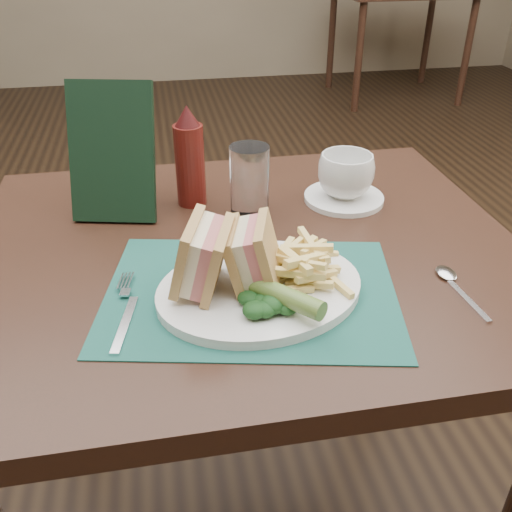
{
  "coord_description": "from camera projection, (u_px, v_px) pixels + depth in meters",
  "views": [
    {
      "loc": [
        -0.13,
        -1.3,
        1.23
      ],
      "look_at": [
        -0.01,
        -0.61,
        0.8
      ],
      "focal_mm": 40.0,
      "sensor_mm": 36.0,
      "label": 1
    }
  ],
  "objects": [
    {
      "name": "floor",
      "position": [
        223.0,
        374.0,
        1.75
      ],
      "size": [
        7.0,
        7.0,
        0.0
      ],
      "primitive_type": "plane",
      "color": "black",
      "rests_on": "ground"
    },
    {
      "name": "wall_back",
      "position": [
        167.0,
        81.0,
        4.68
      ],
      "size": [
        6.0,
        0.0,
        6.0
      ],
      "primitive_type": "plane",
      "rotation": [
        1.57,
        0.0,
        0.0
      ],
      "color": "gray",
      "rests_on": "ground"
    },
    {
      "name": "table_main",
      "position": [
        250.0,
        408.0,
        1.13
      ],
      "size": [
        0.9,
        0.75,
        0.75
      ],
      "primitive_type": null,
      "color": "black",
      "rests_on": "ground"
    },
    {
      "name": "table_bg_right",
      "position": [
        396.0,
        44.0,
        4.12
      ],
      "size": [
        0.9,
        0.75,
        0.75
      ],
      "primitive_type": null,
      "color": "black",
      "rests_on": "ground"
    },
    {
      "name": "placemat",
      "position": [
        251.0,
        293.0,
        0.82
      ],
      "size": [
        0.47,
        0.38,
        0.0
      ],
      "primitive_type": "cube",
      "rotation": [
        0.0,
        0.0,
        -0.21
      ],
      "color": "#184F44",
      "rests_on": "table_main"
    },
    {
      "name": "plate",
      "position": [
        260.0,
        289.0,
        0.82
      ],
      "size": [
        0.34,
        0.3,
        0.01
      ],
      "primitive_type": null,
      "rotation": [
        0.0,
        0.0,
        0.22
      ],
      "color": "white",
      "rests_on": "placemat"
    },
    {
      "name": "sandwich_half_a",
      "position": [
        187.0,
        255.0,
        0.78
      ],
      "size": [
        0.1,
        0.12,
        0.11
      ],
      "primitive_type": null,
      "rotation": [
        0.0,
        0.24,
        -0.3
      ],
      "color": "tan",
      "rests_on": "plate"
    },
    {
      "name": "sandwich_half_b",
      "position": [
        238.0,
        252.0,
        0.79
      ],
      "size": [
        0.1,
        0.11,
        0.1
      ],
      "primitive_type": null,
      "rotation": [
        0.0,
        -0.24,
        -0.28
      ],
      "color": "tan",
      "rests_on": "plate"
    },
    {
      "name": "kale_garnish",
      "position": [
        266.0,
        299.0,
        0.76
      ],
      "size": [
        0.11,
        0.08,
        0.03
      ],
      "primitive_type": null,
      "color": "#123314",
      "rests_on": "plate"
    },
    {
      "name": "pickle_spear",
      "position": [
        284.0,
        296.0,
        0.75
      ],
      "size": [
        0.1,
        0.11,
        0.03
      ],
      "primitive_type": "cylinder",
      "rotation": [
        1.54,
        0.0,
        0.72
      ],
      "color": "#4B6928",
      "rests_on": "plate"
    },
    {
      "name": "fries_pile",
      "position": [
        301.0,
        261.0,
        0.82
      ],
      "size": [
        0.18,
        0.2,
        0.05
      ],
      "primitive_type": null,
      "color": "#F4D77A",
      "rests_on": "plate"
    },
    {
      "name": "fork",
      "position": [
        125.0,
        308.0,
        0.78
      ],
      "size": [
        0.07,
        0.17,
        0.01
      ],
      "primitive_type": null,
      "rotation": [
        0.0,
        0.0,
        -0.21
      ],
      "color": "silver",
      "rests_on": "placemat"
    },
    {
      "name": "spoon",
      "position": [
        461.0,
        289.0,
        0.82
      ],
      "size": [
        0.05,
        0.15,
        0.01
      ],
      "primitive_type": null,
      "rotation": [
        0.0,
        0.0,
        0.08
      ],
      "color": "silver",
      "rests_on": "table_main"
    },
    {
      "name": "saucer",
      "position": [
        344.0,
        198.0,
        1.08
      ],
      "size": [
        0.16,
        0.16,
        0.01
      ],
      "primitive_type": "cylinder",
      "rotation": [
        0.0,
        0.0,
        0.1
      ],
      "color": "white",
      "rests_on": "table_main"
    },
    {
      "name": "coffee_cup",
      "position": [
        346.0,
        175.0,
        1.06
      ],
      "size": [
        0.13,
        0.13,
        0.08
      ],
      "primitive_type": "imported",
      "rotation": [
        0.0,
        0.0,
        0.29
      ],
      "color": "white",
      "rests_on": "saucer"
    },
    {
      "name": "drinking_glass",
      "position": [
        250.0,
        182.0,
        1.0
      ],
      "size": [
        0.08,
        0.08,
        0.13
      ],
      "primitive_type": "cylinder",
      "rotation": [
        0.0,
        0.0,
        0.08
      ],
      "color": "white",
      "rests_on": "table_main"
    },
    {
      "name": "ketchup_bottle",
      "position": [
        189.0,
        156.0,
        1.03
      ],
      "size": [
        0.06,
        0.06,
        0.19
      ],
      "primitive_type": null,
      "rotation": [
        0.0,
        0.0,
        -0.11
      ],
      "color": "#4E110D",
      "rests_on": "table_main"
    },
    {
      "name": "check_presenter",
      "position": [
        112.0,
        152.0,
        0.98
      ],
      "size": [
        0.16,
        0.12,
        0.23
      ],
      "primitive_type": "cube",
      "rotation": [
        -0.31,
        0.0,
        -0.23
      ],
      "color": "black",
      "rests_on": "table_main"
    }
  ]
}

